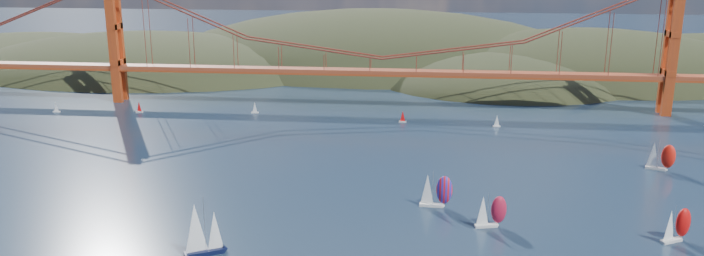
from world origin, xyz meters
name	(u,v)px	position (x,y,z in m)	size (l,w,h in m)	color
headlands	(469,90)	(44.95, 278.29, -12.46)	(725.00, 225.00, 96.00)	black
bridge	(378,34)	(-1.75, 180.00, 32.23)	(552.00, 12.00, 55.00)	#943D20
sloop_navy	(201,230)	(-32.35, 28.12, 6.36)	(9.87, 8.11, 14.40)	black
racer_0	(490,211)	(36.17, 51.76, 4.46)	(8.41, 4.69, 9.43)	silver
racer_1	(676,224)	(80.52, 47.49, 4.49)	(8.42, 6.37, 9.51)	silver
racer_3	(660,156)	(94.42, 103.64, 4.68)	(8.85, 5.67, 9.90)	silver
racer_rwb	(435,190)	(22.29, 64.28, 4.88)	(9.05, 3.78, 10.32)	silver
distant_boat_1	(56,107)	(-138.37, 156.08, 2.41)	(3.00, 2.00, 4.70)	silver
distant_boat_2	(139,107)	(-102.73, 159.51, 2.41)	(3.00, 2.00, 4.70)	silver
distant_boat_3	(255,108)	(-53.08, 163.35, 2.41)	(3.00, 2.00, 4.70)	silver
distant_boat_8	(497,121)	(47.56, 151.53, 2.41)	(3.00, 2.00, 4.70)	silver
distant_boat_9	(403,116)	(10.27, 154.83, 2.41)	(3.00, 2.00, 4.70)	silver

